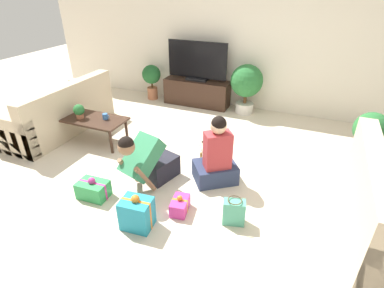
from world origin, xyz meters
TOP-DOWN VIEW (x-y plane):
  - ground_plane at (0.00, 0.00)m, footprint 16.00×16.00m
  - wall_back at (0.00, 2.63)m, footprint 8.40×0.06m
  - sofa_left at (-2.42, 0.34)m, footprint 0.86×1.94m
  - coffee_table at (-1.64, 0.23)m, footprint 1.10×0.53m
  - tv_console at (-0.72, 2.36)m, footprint 1.33×0.40m
  - tv at (-0.72, 2.36)m, footprint 1.21×0.20m
  - potted_plant_back_right at (0.29, 2.31)m, footprint 0.60×0.60m
  - potted_plant_back_left at (-1.74, 2.31)m, footprint 0.39×0.39m
  - potted_plant_corner_right at (2.27, 1.10)m, footprint 0.45×0.45m
  - person_kneeling at (-0.24, -0.45)m, footprint 0.52×0.85m
  - person_sitting at (0.50, -0.05)m, footprint 0.66×0.63m
  - dog at (0.28, 0.31)m, footprint 0.39×0.33m
  - gift_box_a at (-0.74, -0.92)m, footprint 0.37×0.26m
  - gift_box_b at (0.01, -1.13)m, footprint 0.33×0.28m
  - gift_box_c at (0.32, -0.75)m, footprint 0.22×0.30m
  - gift_bag_a at (0.93, -0.70)m, footprint 0.26×0.18m
  - mug at (-1.41, 0.28)m, footprint 0.12×0.08m
  - tabletop_plant at (-1.79, 0.17)m, footprint 0.17×0.17m

SIDE VIEW (x-z plane):
  - ground_plane at x=0.00m, z-range 0.00..0.00m
  - gift_box_c at x=0.32m, z-range -0.03..0.19m
  - gift_box_a at x=-0.74m, z-range -0.03..0.24m
  - gift_bag_a at x=0.93m, z-range -0.01..0.30m
  - gift_box_b at x=0.01m, z-range -0.03..0.37m
  - dog at x=0.28m, z-range 0.04..0.34m
  - tv_console at x=-0.72m, z-range 0.00..0.52m
  - sofa_left at x=-2.42m, z-range -0.12..0.72m
  - person_sitting at x=0.50m, z-range -0.13..0.80m
  - person_kneeling at x=-0.24m, z-range -0.05..0.75m
  - coffee_table at x=-1.64m, z-range 0.16..0.56m
  - mug at x=-1.41m, z-range 0.40..0.49m
  - potted_plant_back_left at x=-1.74m, z-range 0.10..0.83m
  - potted_plant_corner_right at x=2.27m, z-range 0.10..0.89m
  - tabletop_plant at x=-1.79m, z-range 0.42..0.64m
  - potted_plant_back_right at x=0.29m, z-range 0.12..1.06m
  - tv at x=-0.72m, z-range 0.48..1.24m
  - wall_back at x=0.00m, z-range 0.00..2.60m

